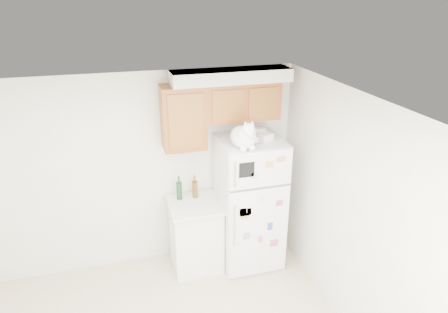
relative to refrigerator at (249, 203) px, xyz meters
name	(u,v)px	position (x,y,z in m)	size (l,w,h in m)	color
room_shell	(175,213)	(-1.14, -1.36, 0.82)	(3.84, 4.04, 2.52)	silver
refrigerator	(249,203)	(0.00, 0.00, 0.00)	(0.76, 0.78, 1.70)	white
base_counter	(196,234)	(-0.69, 0.07, -0.39)	(0.64, 0.64, 0.92)	white
cat	(245,136)	(-0.16, -0.22, 0.98)	(0.35, 0.51, 0.36)	white
storage_box_back	(258,131)	(0.14, 0.13, 0.90)	(0.18, 0.13, 0.10)	white
storage_box_front	(266,137)	(0.16, -0.07, 0.89)	(0.15, 0.11, 0.09)	white
bottle_green	(179,188)	(-0.85, 0.22, 0.22)	(0.07, 0.07, 0.31)	#19381E
bottle_amber	(195,186)	(-0.65, 0.21, 0.22)	(0.07, 0.07, 0.30)	#593814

